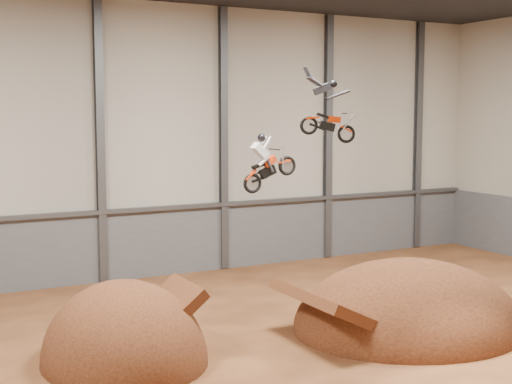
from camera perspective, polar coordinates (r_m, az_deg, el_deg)
floor at (r=24.91m, az=5.30°, el=-13.41°), size 40.00×40.00×0.00m
back_wall at (r=36.95m, az=-7.45°, el=4.08°), size 40.00×0.10×14.00m
lower_band_back at (r=37.42m, az=-7.28°, el=-3.98°), size 39.80×0.18×3.50m
steel_rail at (r=37.00m, az=-7.24°, el=-1.27°), size 39.80×0.35×0.20m
steel_column_2 at (r=35.73m, az=-12.37°, el=3.92°), size 0.40×0.36×13.90m
steel_column_3 at (r=38.06m, az=-2.63°, el=4.19°), size 0.40×0.36×13.90m
steel_column_4 at (r=41.35m, az=5.78°, el=4.33°), size 0.40×0.36×13.90m
steel_column_5 at (r=45.38m, az=12.82°, el=4.38°), size 0.40×0.36×13.90m
takeoff_ramp at (r=25.30m, az=-10.47°, el=-13.18°), size 5.55×6.40×5.55m
landing_ramp at (r=29.13m, az=12.04°, el=-10.58°), size 9.32×8.24×5.37m
fmx_rider_a at (r=27.22m, az=1.38°, el=2.95°), size 3.01×0.92×2.88m
fmx_rider_b at (r=25.31m, az=5.62°, el=6.89°), size 3.21×1.76×2.84m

